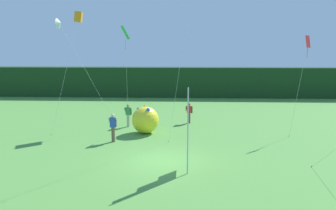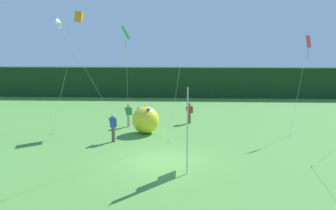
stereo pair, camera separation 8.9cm
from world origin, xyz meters
name	(u,v)px [view 2 (the right image)]	position (x,y,z in m)	size (l,w,h in m)	color
ground_plane	(161,161)	(0.00, 0.00, 0.00)	(120.00, 120.00, 0.00)	#518E3D
distant_treeline	(174,82)	(0.00, 23.71, 1.81)	(80.00, 2.40, 3.62)	#193819
banner_flag	(187,132)	(1.32, -1.43, 1.94)	(0.06, 1.03, 4.04)	#B7B7BC
person_near_banner	(129,115)	(-2.98, 7.50, 0.92)	(0.55, 0.48, 1.72)	#B7B2A3
person_mid_field	(113,127)	(-3.25, 3.42, 0.96)	(0.55, 0.48, 1.80)	brown
person_far_left	(189,112)	(1.60, 8.89, 0.86)	(0.55, 0.48, 1.62)	brown
inflatable_balloon	(146,120)	(-1.47, 5.65, 0.94)	(1.87, 1.87, 1.91)	yellow
kite_white_delta_1	(60,24)	(-8.26, 8.70, 7.65)	(4.17, 0.79, 8.08)	brown
kite_red_diamond_2	(308,46)	(9.55, 6.75, 5.93)	(1.70, 1.94, 6.68)	brown
kite_orange_box_4	(79,17)	(-6.12, 6.54, 7.90)	(2.00, 2.00, 8.31)	brown
kite_green_diamond_5	(126,36)	(-3.18, 8.13, 6.73)	(0.80, 1.69, 7.46)	brown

